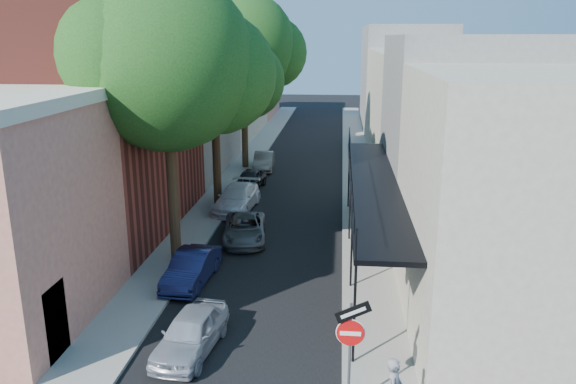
% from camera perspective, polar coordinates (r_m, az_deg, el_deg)
% --- Properties ---
extents(road_surface, '(6.00, 64.00, 0.01)m').
position_cam_1_polar(road_surface, '(42.06, 1.46, 3.24)').
color(road_surface, black).
rests_on(road_surface, ground).
extents(sidewalk_left, '(2.00, 64.00, 0.12)m').
position_cam_1_polar(sidewalk_left, '(42.50, -3.93, 3.41)').
color(sidewalk_left, gray).
rests_on(sidewalk_left, ground).
extents(sidewalk_right, '(2.00, 64.00, 0.12)m').
position_cam_1_polar(sidewalk_right, '(41.97, 6.93, 3.18)').
color(sidewalk_right, gray).
rests_on(sidewalk_right, ground).
extents(buildings_left, '(10.10, 59.10, 12.00)m').
position_cam_1_polar(buildings_left, '(41.77, -11.64, 9.70)').
color(buildings_left, tan).
rests_on(buildings_left, ground).
extents(buildings_right, '(9.80, 55.00, 10.00)m').
position_cam_1_polar(buildings_right, '(41.22, 14.18, 8.76)').
color(buildings_right, beige).
rests_on(buildings_right, ground).
extents(sign_post, '(0.89, 0.17, 2.99)m').
position_cam_1_polar(sign_post, '(13.82, 6.38, -14.44)').
color(sign_post, '#595B60').
rests_on(sign_post, ground).
extents(oak_near, '(7.48, 6.80, 11.42)m').
position_cam_1_polar(oak_near, '(22.17, -11.02, 12.54)').
color(oak_near, '#382516').
rests_on(oak_near, ground).
extents(oak_mid, '(6.60, 6.00, 10.20)m').
position_cam_1_polar(oak_mid, '(29.95, -6.73, 11.82)').
color(oak_mid, '#382516').
rests_on(oak_mid, ground).
extents(oak_far, '(7.70, 7.00, 11.90)m').
position_cam_1_polar(oak_far, '(38.78, -3.86, 14.47)').
color(oak_far, '#382516').
rests_on(oak_far, ground).
extents(parked_car_a, '(1.86, 3.68, 1.20)m').
position_cam_1_polar(parked_car_a, '(17.06, -9.84, -13.89)').
color(parked_car_a, '#9DA2AD').
rests_on(parked_car_a, ground).
extents(parked_car_b, '(1.56, 3.76, 1.21)m').
position_cam_1_polar(parked_car_b, '(21.38, -9.75, -7.61)').
color(parked_car_b, '#151943').
rests_on(parked_car_b, ground).
extents(parked_car_c, '(2.37, 4.25, 1.12)m').
position_cam_1_polar(parked_car_c, '(25.43, -4.41, -3.73)').
color(parked_car_c, '#56585D').
rests_on(parked_car_c, ground).
extents(parked_car_d, '(2.21, 4.65, 1.31)m').
position_cam_1_polar(parked_car_d, '(29.90, -5.21, -0.62)').
color(parked_car_d, white).
rests_on(parked_car_d, ground).
extents(parked_car_e, '(1.85, 3.64, 1.19)m').
position_cam_1_polar(parked_car_e, '(34.00, -3.87, 1.28)').
color(parked_car_e, black).
rests_on(parked_car_e, ground).
extents(parked_car_f, '(1.52, 3.76, 1.22)m').
position_cam_1_polar(parked_car_f, '(38.97, -2.49, 3.15)').
color(parked_car_f, slate).
rests_on(parked_car_f, ground).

